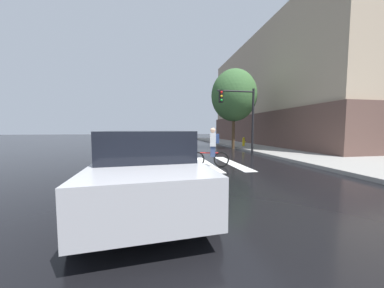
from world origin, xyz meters
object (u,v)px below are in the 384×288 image
at_px(traffic_light_near, 241,110).
at_px(street_tree_near, 234,96).
at_px(cyclist, 212,148).
at_px(fire_hydrant, 244,142).
at_px(sedan_near, 147,166).

distance_m(traffic_light_near, street_tree_near, 3.93).
height_order(traffic_light_near, street_tree_near, street_tree_near).
distance_m(cyclist, fire_hydrant, 9.90).
distance_m(sedan_near, street_tree_near, 13.15).
relative_size(traffic_light_near, fire_hydrant, 5.38).
distance_m(fire_hydrant, street_tree_near, 4.25).
height_order(cyclist, street_tree_near, street_tree_near).
bearing_deg(fire_hydrant, street_tree_near, -141.70).
height_order(cyclist, fire_hydrant, cyclist).
xyz_separation_m(traffic_light_near, fire_hydrant, (2.40, 4.66, -2.33)).
bearing_deg(street_tree_near, sedan_near, -120.69).
bearing_deg(sedan_near, traffic_light_near, 53.19).
relative_size(traffic_light_near, street_tree_near, 0.65).
xyz_separation_m(traffic_light_near, street_tree_near, (0.94, 3.51, 1.50)).
xyz_separation_m(cyclist, fire_hydrant, (5.34, 8.32, -0.31)).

